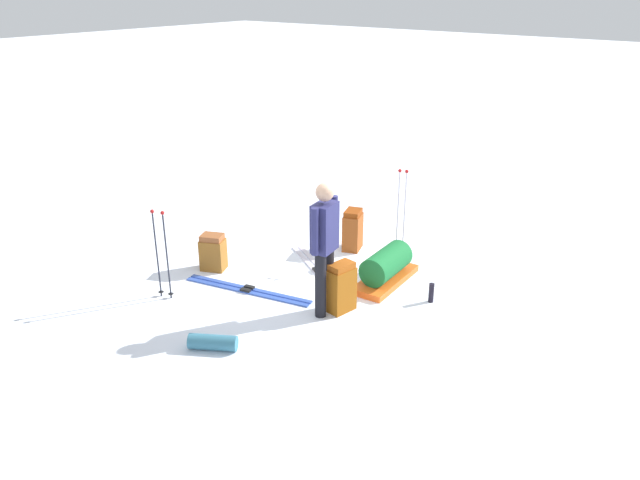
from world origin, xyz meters
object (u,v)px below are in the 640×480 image
object	(u,v)px
sleeping_mat_rolled	(213,342)
thermos_bottle	(431,293)
ski_poles_planted_near	(161,250)
ski_poles_planted_far	(401,210)
gear_sled	(386,268)
ski_pair_near	(248,290)
backpack_bright	(353,230)
skier_standing	(325,242)
backpack_large_dark	(213,252)
backpack_small_spare	(341,288)
ski_pair_far	(319,271)

from	to	relation	value
sleeping_mat_rolled	thermos_bottle	xyz separation A→B (m)	(-1.42, -2.50, 0.04)
ski_poles_planted_near	ski_poles_planted_far	size ratio (longest dim) A/B	0.88
gear_sled	sleeping_mat_rolled	world-z (taller)	gear_sled
ski_pair_near	backpack_bright	xyz separation A→B (m)	(-0.31, -2.01, 0.30)
skier_standing	ski_pair_near	bearing A→B (deg)	8.31
backpack_bright	sleeping_mat_rolled	xyz separation A→B (m)	(-0.37, 3.29, -0.22)
backpack_bright	gear_sled	world-z (taller)	backpack_bright
sleeping_mat_rolled	backpack_bright	bearing A→B (deg)	-83.60
gear_sled	skier_standing	bearing A→B (deg)	82.05
gear_sled	backpack_large_dark	bearing A→B (deg)	27.62
backpack_large_dark	ski_poles_planted_near	world-z (taller)	ski_poles_planted_near
skier_standing	thermos_bottle	distance (m)	1.63
backpack_large_dark	sleeping_mat_rolled	bearing A→B (deg)	136.24
skier_standing	backpack_small_spare	xyz separation A→B (m)	(-0.14, -0.17, -0.64)
thermos_bottle	skier_standing	bearing A→B (deg)	48.81
backpack_bright	thermos_bottle	world-z (taller)	backpack_bright
ski_pair_far	backpack_bright	xyz separation A→B (m)	(0.09, -0.96, 0.30)
backpack_large_dark	thermos_bottle	xyz separation A→B (m)	(-2.95, -1.03, -0.13)
ski_poles_planted_far	gear_sled	world-z (taller)	ski_poles_planted_far
skier_standing	sleeping_mat_rolled	size ratio (longest dim) A/B	3.09
skier_standing	backpack_bright	size ratio (longest dim) A/B	2.67
ski_poles_planted_near	gear_sled	world-z (taller)	ski_poles_planted_near
ski_pair_near	ski_poles_planted_near	xyz separation A→B (m)	(0.73, 0.78, 0.67)
backpack_large_dark	ski_poles_planted_far	world-z (taller)	ski_poles_planted_far
backpack_large_dark	thermos_bottle	distance (m)	3.13
backpack_small_spare	backpack_bright	bearing A→B (deg)	-59.36
ski_poles_planted_far	backpack_bright	bearing A→B (deg)	11.15
gear_sled	thermos_bottle	xyz separation A→B (m)	(-0.76, 0.12, -0.09)
ski_pair_near	gear_sled	size ratio (longest dim) A/B	1.54
ski_pair_far	sleeping_mat_rolled	size ratio (longest dim) A/B	3.07
ski_pair_near	thermos_bottle	bearing A→B (deg)	-149.56
ski_pair_near	gear_sled	bearing A→B (deg)	-134.65
ski_pair_far	backpack_small_spare	distance (m)	1.19
skier_standing	ski_poles_planted_far	distance (m)	2.00
ski_pair_far	gear_sled	bearing A→B (deg)	-162.57
skier_standing	backpack_bright	world-z (taller)	skier_standing
backpack_large_dark	backpack_bright	xyz separation A→B (m)	(-1.17, -1.81, 0.05)
ski_poles_planted_far	skier_standing	bearing A→B (deg)	93.14
ski_pair_far	ski_poles_planted_far	size ratio (longest dim) A/B	1.23
ski_pair_near	ski_pair_far	distance (m)	1.13
ski_poles_planted_far	sleeping_mat_rolled	xyz separation A→B (m)	(0.38, 3.43, -0.67)
backpack_bright	ski_poles_planted_far	distance (m)	0.88
ski_pair_near	gear_sled	distance (m)	1.91
ski_pair_far	backpack_large_dark	xyz separation A→B (m)	(1.26, 0.85, 0.25)
ski_poles_planted_far	gear_sled	distance (m)	1.01
backpack_small_spare	backpack_large_dark	bearing A→B (deg)	3.68
ski_pair_near	ski_poles_planted_near	size ratio (longest dim) A/B	1.52
backpack_small_spare	gear_sled	size ratio (longest dim) A/B	0.54
backpack_bright	sleeping_mat_rolled	distance (m)	3.31
ski_poles_planted_far	sleeping_mat_rolled	world-z (taller)	ski_poles_planted_far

